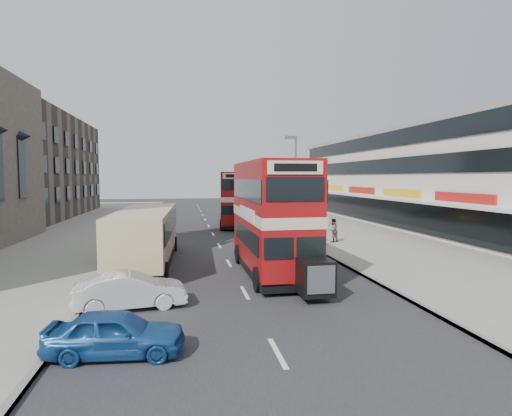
{
  "coord_description": "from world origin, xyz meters",
  "views": [
    {
      "loc": [
        -2.5,
        -14.69,
        4.8
      ],
      "look_at": [
        1.17,
        5.93,
        3.23
      ],
      "focal_mm": 29.05,
      "sensor_mm": 36.0,
      "label": 1
    }
  ],
  "objects": [
    {
      "name": "kerb_right",
      "position": [
        6.1,
        20.0,
        0.07
      ],
      "size": [
        0.2,
        90.0,
        0.16
      ],
      "primitive_type": "cube",
      "color": "gray",
      "rests_on": "ground"
    },
    {
      "name": "car_right_c",
      "position": [
        5.48,
        30.25,
        0.73
      ],
      "size": [
        4.41,
        2.0,
        1.47
      ],
      "primitive_type": "imported",
      "rotation": [
        0.0,
        0.0,
        -1.51
      ],
      "color": "#5596AA",
      "rests_on": "ground"
    },
    {
      "name": "pedestrian_near",
      "position": [
        8.1,
        13.31,
        1.0
      ],
      "size": [
        0.75,
        0.66,
        1.71
      ],
      "primitive_type": "imported",
      "rotation": [
        0.0,
        0.0,
        3.59
      ],
      "color": "gray",
      "rests_on": "pavement_right"
    },
    {
      "name": "car_right_b",
      "position": [
        5.14,
        23.28,
        0.57
      ],
      "size": [
        4.27,
        2.28,
        1.14
      ],
      "primitive_type": "imported",
      "rotation": [
        0.0,
        0.0,
        -1.67
      ],
      "color": "orange",
      "rests_on": "ground"
    },
    {
      "name": "bus_second",
      "position": [
        2.46,
        25.21,
        2.68
      ],
      "size": [
        3.36,
        9.44,
        5.09
      ],
      "rotation": [
        0.0,
        0.0,
        3.04
      ],
      "color": "black",
      "rests_on": "ground"
    },
    {
      "name": "cyclist",
      "position": [
        3.92,
        22.78,
        0.64
      ],
      "size": [
        0.91,
        1.98,
        1.93
      ],
      "rotation": [
        0.0,
        0.0,
        0.13
      ],
      "color": "gray",
      "rests_on": "ground"
    },
    {
      "name": "road_surface",
      "position": [
        0.0,
        20.0,
        0.01
      ],
      "size": [
        12.0,
        90.0,
        0.01
      ],
      "primitive_type": "cube",
      "color": "#28282B",
      "rests_on": "ground"
    },
    {
      "name": "brick_terrace",
      "position": [
        -22.0,
        38.0,
        6.0
      ],
      "size": [
        14.0,
        28.0,
        12.0
      ],
      "primitive_type": "cube",
      "color": "#66594C",
      "rests_on": "ground"
    },
    {
      "name": "coach",
      "position": [
        -4.48,
        8.36,
        1.67
      ],
      "size": [
        3.13,
        10.76,
        2.83
      ],
      "rotation": [
        0.0,
        0.0,
        -0.04
      ],
      "color": "black",
      "rests_on": "ground"
    },
    {
      "name": "kerb_left",
      "position": [
        -6.1,
        20.0,
        0.07
      ],
      "size": [
        0.2,
        90.0,
        0.16
      ],
      "primitive_type": "cube",
      "color": "gray",
      "rests_on": "ground"
    },
    {
      "name": "car_left_near",
      "position": [
        -4.31,
        -3.38,
        0.62
      ],
      "size": [
        3.77,
        1.79,
        1.24
      ],
      "primitive_type": "imported",
      "rotation": [
        0.0,
        0.0,
        1.48
      ],
      "color": "#1B4F95",
      "rests_on": "ground"
    },
    {
      "name": "street_lamp",
      "position": [
        6.52,
        18.0,
        4.78
      ],
      "size": [
        1.0,
        0.2,
        8.12
      ],
      "color": "slate",
      "rests_on": "ground"
    },
    {
      "name": "ground",
      "position": [
        0.0,
        0.0,
        0.0
      ],
      "size": [
        160.0,
        160.0,
        0.0
      ],
      "primitive_type": "plane",
      "color": "#28282B",
      "rests_on": "ground"
    },
    {
      "name": "commercial_row",
      "position": [
        19.95,
        22.0,
        4.7
      ],
      "size": [
        9.9,
        46.2,
        9.3
      ],
      "color": "beige",
      "rests_on": "ground"
    },
    {
      "name": "pavement_right",
      "position": [
        12.0,
        20.0,
        0.07
      ],
      "size": [
        12.0,
        90.0,
        0.15
      ],
      "primitive_type": "cube",
      "color": "gray",
      "rests_on": "ground"
    },
    {
      "name": "car_left_front",
      "position": [
        -4.41,
        0.73,
        0.66
      ],
      "size": [
        4.13,
        1.88,
        1.31
      ],
      "primitive_type": "imported",
      "rotation": [
        0.0,
        0.0,
        1.7
      ],
      "color": "silver",
      "rests_on": "ground"
    },
    {
      "name": "pavement_left",
      "position": [
        -12.0,
        20.0,
        0.07
      ],
      "size": [
        12.0,
        90.0,
        0.15
      ],
      "primitive_type": "cube",
      "color": "gray",
      "rests_on": "ground"
    },
    {
      "name": "car_right_a",
      "position": [
        4.64,
        13.58,
        0.7
      ],
      "size": [
        5.07,
        2.58,
        1.41
      ],
      "primitive_type": "imported",
      "rotation": [
        0.0,
        0.0,
        -1.44
      ],
      "color": "maroon",
      "rests_on": "ground"
    },
    {
      "name": "bus_main",
      "position": [
        1.85,
        5.15,
        2.82
      ],
      "size": [
        2.72,
        9.74,
        5.36
      ],
      "rotation": [
        0.0,
        0.0,
        3.15
      ],
      "color": "black",
      "rests_on": "ground"
    }
  ]
}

